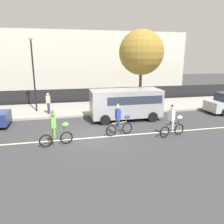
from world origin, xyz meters
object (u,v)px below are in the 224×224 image
object	(u,v)px
parade_cyclist_cobalt	(120,121)
parade_cyclist_zebra	(173,122)
pedestrian_onlooker	(48,103)
street_lamp_post	(33,63)
parade_cyclist_lime	(56,130)
parked_van_grey	(127,102)

from	to	relation	value
parade_cyclist_cobalt	parade_cyclist_zebra	size ratio (longest dim) A/B	1.00
parade_cyclist_zebra	pedestrian_onlooker	distance (m)	9.50
parade_cyclist_zebra	street_lamp_post	world-z (taller)	street_lamp_post
street_lamp_post	pedestrian_onlooker	distance (m)	3.34
parade_cyclist_lime	parade_cyclist_cobalt	bearing A→B (deg)	12.83
parade_cyclist_cobalt	parade_cyclist_lime	bearing A→B (deg)	-167.17
parked_van_grey	pedestrian_onlooker	distance (m)	6.04
parade_cyclist_lime	pedestrian_onlooker	xyz separation A→B (m)	(-0.72, 6.16, 0.17)
parade_cyclist_lime	parked_van_grey	size ratio (longest dim) A/B	0.38
parade_cyclist_lime	parade_cyclist_zebra	distance (m)	6.45
parade_cyclist_cobalt	parade_cyclist_zebra	distance (m)	3.02
parade_cyclist_cobalt	parade_cyclist_zebra	bearing A→B (deg)	-16.53
parade_cyclist_lime	pedestrian_onlooker	world-z (taller)	parade_cyclist_lime
parade_cyclist_cobalt	parked_van_grey	xyz separation A→B (m)	(1.31, 3.06, 0.44)
parade_cyclist_cobalt	pedestrian_onlooker	bearing A→B (deg)	128.62
parade_cyclist_lime	parked_van_grey	world-z (taller)	parked_van_grey
parade_cyclist_lime	parade_cyclist_cobalt	distance (m)	3.65
parade_cyclist_lime	pedestrian_onlooker	distance (m)	6.21
street_lamp_post	pedestrian_onlooker	bearing A→B (deg)	-47.35
street_lamp_post	parade_cyclist_lime	bearing A→B (deg)	-76.49
parade_cyclist_zebra	parade_cyclist_lime	bearing A→B (deg)	179.54
parade_cyclist_lime	parade_cyclist_cobalt	xyz separation A→B (m)	(3.55, 0.81, 0.00)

